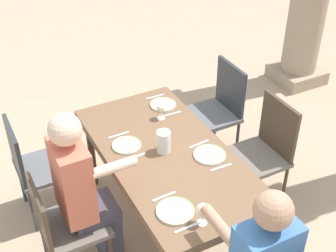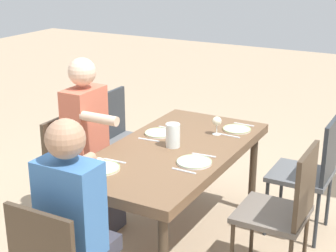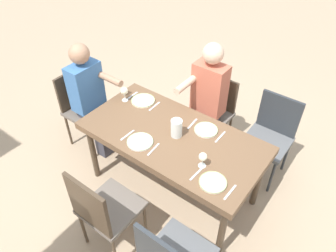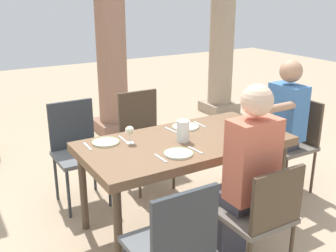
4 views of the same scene
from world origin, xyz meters
name	(u,v)px [view 1 (image 1 of 4)]	position (x,y,z in m)	size (l,w,h in m)	color
ground_plane	(168,226)	(0.00, 0.00, 0.00)	(16.00, 16.00, 0.00)	tan
dining_table	(167,160)	(0.00, 0.00, 0.69)	(1.67, 0.85, 0.76)	brown
chair_west_north	(218,106)	(-0.63, 0.85, 0.54)	(0.44, 0.44, 0.94)	#5B5E61
chair_west_south	(34,164)	(-0.63, -0.85, 0.52)	(0.44, 0.44, 0.90)	#5B5E61
chair_mid_north	(264,148)	(0.06, 0.85, 0.54)	(0.44, 0.44, 0.95)	#6A6158
chair_mid_south	(61,223)	(0.06, -0.84, 0.50)	(0.44, 0.44, 0.86)	#6A6158
diner_woman_green	(84,191)	(0.06, -0.66, 0.72)	(0.35, 0.49, 1.35)	#3F3F4C
plate_0	(163,105)	(-0.58, 0.26, 0.77)	(0.22, 0.22, 0.02)	silver
wine_glass_0	(161,108)	(-0.41, 0.16, 0.86)	(0.07, 0.07, 0.14)	white
fork_0	(155,97)	(-0.73, 0.26, 0.76)	(0.02, 0.17, 0.01)	silver
spoon_0	(171,114)	(-0.43, 0.26, 0.76)	(0.02, 0.17, 0.01)	silver
plate_1	(126,145)	(-0.21, -0.23, 0.77)	(0.22, 0.22, 0.02)	white
fork_1	(119,135)	(-0.36, -0.23, 0.76)	(0.02, 0.17, 0.01)	silver
spoon_1	(135,157)	(-0.06, -0.23, 0.76)	(0.02, 0.17, 0.01)	silver
plate_2	(209,155)	(0.17, 0.25, 0.77)	(0.23, 0.23, 0.02)	white
fork_2	(199,144)	(0.02, 0.25, 0.76)	(0.02, 0.17, 0.01)	silver
spoon_2	(221,167)	(0.32, 0.25, 0.76)	(0.02, 0.17, 0.01)	silver
plate_3	(175,211)	(0.54, -0.23, 0.77)	(0.24, 0.24, 0.02)	silver
wine_glass_3	(203,210)	(0.70, -0.13, 0.87)	(0.08, 0.08, 0.16)	white
fork_3	(164,196)	(0.39, -0.23, 0.76)	(0.02, 0.17, 0.01)	silver
spoon_3	(187,228)	(0.69, -0.23, 0.76)	(0.02, 0.17, 0.01)	silver
water_pitcher	(164,143)	(-0.03, -0.02, 0.84)	(0.10, 0.10, 0.17)	white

